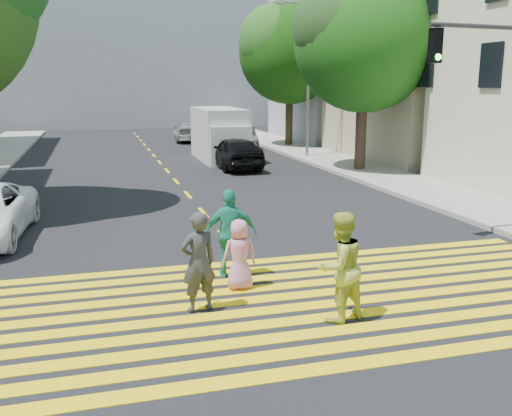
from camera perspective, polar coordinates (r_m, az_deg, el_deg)
name	(u,v)px	position (r m, az deg, el deg)	size (l,w,h in m)	color
ground	(307,332)	(9.35, 5.11, -12.24)	(120.00, 120.00, 0.00)	black
sidewalk_right	(366,171)	(25.97, 10.96, 3.64)	(3.00, 60.00, 0.15)	gray
crosswalk	(282,303)	(10.45, 2.60, -9.45)	(13.40, 5.30, 0.01)	yellow
lane_line	(157,159)	(30.83, -9.91, 4.88)	(0.12, 34.40, 0.01)	yellow
building_right_tan	(448,62)	(32.46, 18.68, 13.64)	(10.00, 10.00, 10.00)	tan
building_right_grey	(357,68)	(42.03, 10.04, 13.62)	(10.00, 10.00, 10.00)	gray
backdrop_block	(125,61)	(56.06, -12.97, 14.14)	(30.00, 8.00, 12.00)	gray
tree_right_near	(366,33)	(26.10, 10.96, 16.77)	(7.14, 6.63, 8.89)	#41271D
tree_right_far	(291,47)	(36.24, 3.52, 15.79)	(7.21, 6.79, 9.05)	#352712
pedestrian_man	(198,262)	(9.88, -5.78, -5.39)	(0.64, 0.42, 1.77)	#323335
pedestrian_woman	(340,267)	(9.53, 8.38, -5.84)	(0.90, 0.70, 1.86)	#B2BE3C
pedestrian_child	(239,254)	(10.92, -1.67, -4.67)	(0.67, 0.44, 1.38)	#CA7A9E
pedestrian_extra	(230,233)	(11.56, -2.57, -2.56)	(1.07, 0.45, 1.83)	#208C73
dark_car_near	(235,153)	(26.68, -2.09, 5.56)	(1.79, 4.45, 1.52)	black
silver_car	(188,131)	(40.04, -6.78, 7.62)	(1.93, 4.74, 1.38)	#A1A1A1
dark_car_parked	(242,138)	(34.50, -1.38, 6.97)	(1.45, 4.16, 1.37)	black
white_van	(220,136)	(29.78, -3.60, 7.22)	(2.17, 5.65, 2.66)	#BBBBBC
street_lamp	(305,69)	(30.49, 4.95, 13.71)	(1.82, 0.58, 8.12)	slate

